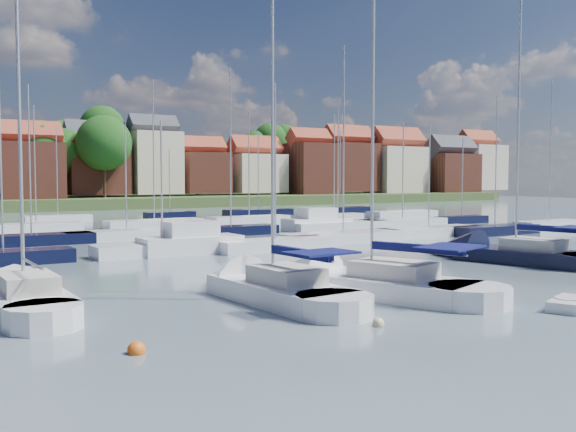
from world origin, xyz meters
TOP-DOWN VIEW (x-y plane):
  - ground at (0.00, 40.00)m, footprint 260.00×260.00m
  - sailboat_left at (-9.09, 3.39)m, footprint 3.72×11.51m
  - sailboat_centre at (-4.84, 2.63)m, footprint 7.45×13.17m
  - sailboat_navy at (9.66, 6.29)m, footprint 6.12×13.05m
  - sailboat_far at (-18.40, 6.56)m, footprint 2.81×10.26m
  - tender at (-0.06, -5.31)m, footprint 2.79×2.00m
  - buoy_a at (-16.68, -2.49)m, footprint 0.55×0.55m
  - buoy_b at (-8.35, -3.55)m, footprint 0.43×0.43m
  - buoy_c at (-3.45, -1.50)m, footprint 0.44×0.44m
  - buoy_d at (-0.60, -2.66)m, footprint 0.52×0.52m
  - buoy_e at (3.57, 5.65)m, footprint 0.44×0.44m
  - marina_field at (1.91, 35.15)m, footprint 79.62×41.41m
  - far_shore_town at (2.23, 132.67)m, footprint 212.46×90.00m

SIDE VIEW (x-z plane):
  - ground at x=0.00m, z-range 0.00..0.00m
  - buoy_a at x=-16.68m, z-range -0.27..0.27m
  - buoy_b at x=-8.35m, z-range -0.21..0.21m
  - buoy_c at x=-3.45m, z-range -0.22..0.22m
  - buoy_d at x=-0.60m, z-range -0.26..0.26m
  - buoy_e at x=3.57m, z-range -0.22..0.22m
  - tender at x=-0.06m, z-range -0.06..0.48m
  - sailboat_far at x=-18.40m, z-range -6.48..7.15m
  - sailboat_centre at x=-4.84m, z-range -8.30..8.99m
  - sailboat_navy at x=9.66m, z-range -8.37..9.07m
  - sailboat_left at x=-9.09m, z-range -7.36..8.07m
  - marina_field at x=1.91m, z-range -7.53..8.40m
  - far_shore_town at x=2.23m, z-range -6.53..15.74m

